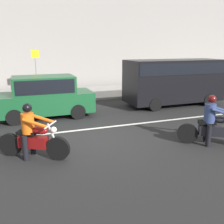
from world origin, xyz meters
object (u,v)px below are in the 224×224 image
(motorcycle_with_rider_orange_stripe, at_px, (32,136))
(parked_van_black, at_px, (174,79))
(motorcycle_with_rider_denim_blue, at_px, (212,125))
(street_sign_post, at_px, (36,69))
(parked_hatchback_forest_green, at_px, (45,96))

(motorcycle_with_rider_orange_stripe, height_order, parked_van_black, parked_van_black)
(motorcycle_with_rider_denim_blue, relative_size, parked_van_black, 0.38)
(motorcycle_with_rider_orange_stripe, bearing_deg, street_sign_post, 85.06)
(motorcycle_with_rider_denim_blue, relative_size, parked_hatchback_forest_green, 0.47)
(parked_van_black, bearing_deg, motorcycle_with_rider_denim_blue, -111.30)
(motorcycle_with_rider_denim_blue, xyz_separation_m, parked_van_black, (2.05, 5.26, 0.73))
(motorcycle_with_rider_denim_blue, xyz_separation_m, parked_hatchback_forest_green, (-4.58, 5.08, 0.29))
(motorcycle_with_rider_denim_blue, height_order, parked_hatchback_forest_green, parked_hatchback_forest_green)
(street_sign_post, bearing_deg, parked_van_black, -32.22)
(parked_hatchback_forest_green, distance_m, parked_van_black, 6.65)
(motorcycle_with_rider_denim_blue, bearing_deg, street_sign_post, 115.90)
(parked_van_black, height_order, street_sign_post, street_sign_post)
(parked_hatchback_forest_green, bearing_deg, motorcycle_with_rider_denim_blue, -47.95)
(street_sign_post, bearing_deg, motorcycle_with_rider_denim_blue, -64.10)
(motorcycle_with_rider_denim_blue, distance_m, parked_van_black, 5.69)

